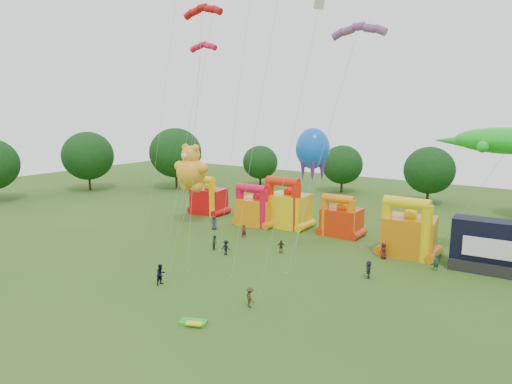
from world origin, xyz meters
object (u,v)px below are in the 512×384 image
Objects in this scene: teddy_bear_kite at (189,184)px; spectator_0 at (214,223)px; stage_trailer at (496,247)px; bouncy_castle_0 at (208,199)px; octopus_kite at (308,181)px; spectator_4 at (281,247)px; bouncy_castle_2 at (287,208)px; gecko_kite at (477,191)px.

teddy_bear_kite is 6.23m from spectator_0.
stage_trailer is 0.73× the size of teddy_bear_kite.
stage_trailer is (39.50, -3.59, 0.21)m from bouncy_castle_0.
octopus_kite reaches higher than spectator_4.
bouncy_castle_0 is 0.86× the size of bouncy_castle_2.
octopus_kite reaches higher than spectator_0.
octopus_kite reaches higher than bouncy_castle_0.
octopus_kite is (-19.20, -0.19, -0.63)m from gecko_kite.
octopus_kite is at bearing 20.29° from teddy_bear_kite.
bouncy_castle_0 is at bearing 114.48° from spectator_0.
bouncy_castle_2 reaches higher than stage_trailer.
stage_trailer is (25.57, -3.61, -0.14)m from bouncy_castle_2.
octopus_kite reaches higher than stage_trailer.
spectator_0 is 13.09m from spectator_4.
stage_trailer is at bearing -8.04° from bouncy_castle_2.
spectator_4 is (-20.22, -6.72, -1.72)m from stage_trailer.
octopus_kite is 10.76m from spectator_4.
teddy_bear_kite is at bearing -36.78° from spectator_4.
spectator_4 is (19.27, -10.31, -1.51)m from bouncy_castle_0.
gecko_kite is 19.21m from octopus_kite.
spectator_4 is (-17.76, -8.99, -6.66)m from gecko_kite.
spectator_4 is at bearing -28.14° from bouncy_castle_0.
bouncy_castle_2 is 3.77× the size of spectator_0.
teddy_bear_kite is (2.79, -7.07, 3.48)m from bouncy_castle_0.
bouncy_castle_2 is at bearing -88.32° from spectator_4.
stage_trailer is 37.01m from teddy_bear_kite.
stage_trailer reaches higher than spectator_0.
bouncy_castle_0 is at bearing 174.81° from stage_trailer.
bouncy_castle_0 reaches higher than stage_trailer.
gecko_kite is at bearing -3.33° from bouncy_castle_2.
bouncy_castle_2 is 11.78m from spectator_4.
spectator_0 is at bearing -41.74° from spectator_4.
spectator_0 is at bearing -174.61° from stage_trailer.
bouncy_castle_2 is 0.62× the size of teddy_bear_kite.
bouncy_castle_0 is at bearing -53.80° from spectator_4.
octopus_kite is 7.30× the size of spectator_0.
octopus_kite is (3.91, -1.54, 4.16)m from bouncy_castle_2.
gecko_kite is at bearing 0.57° from octopus_kite.
spectator_4 is at bearing -153.15° from gecko_kite.
gecko_kite reaches higher than teddy_bear_kite.
teddy_bear_kite reaches higher than bouncy_castle_2.
octopus_kite is (17.83, -1.51, 4.51)m from bouncy_castle_0.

